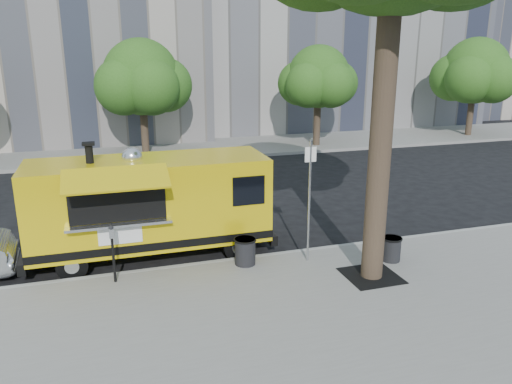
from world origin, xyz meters
The scene contains 14 objects.
ground centered at (0.00, 0.00, 0.00)m, with size 120.00×120.00×0.00m, color black.
sidewalk centered at (0.00, -4.00, 0.07)m, with size 60.00×6.00×0.15m, color gray.
curb centered at (0.00, -0.93, 0.07)m, with size 60.00×0.14×0.16m, color #999993.
far_sidewalk centered at (0.00, 13.50, 0.07)m, with size 60.00×5.00×0.15m, color gray.
building_right centered at (30.00, 24.00, 8.00)m, with size 16.00×12.00×16.00m, color #BDAD9E.
tree_well centered at (2.60, -2.80, 0.15)m, with size 1.20×1.20×0.02m, color black.
far_tree_b centered at (-1.00, 12.70, 3.83)m, with size 3.60×3.60×5.50m.
far_tree_c centered at (8.00, 12.40, 3.72)m, with size 3.24×3.24×5.21m.
far_tree_d centered at (18.00, 12.60, 3.89)m, with size 3.78×3.78×5.64m.
sign_post centered at (1.55, -1.55, 1.85)m, with size 0.28×0.06×3.00m.
parking_meter centered at (-3.00, -1.35, 0.98)m, with size 0.11×0.11×1.33m.
food_truck centered at (-2.03, 0.17, 1.42)m, with size 6.15×2.82×3.02m.
trash_bin_left centered at (0.03, -1.30, 0.49)m, with size 0.54×0.54×0.65m.
trash_bin_right centered at (3.50, -2.16, 0.47)m, with size 0.50×0.50×0.59m.
Camera 1 is at (-3.03, -11.96, 5.17)m, focal length 35.00 mm.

